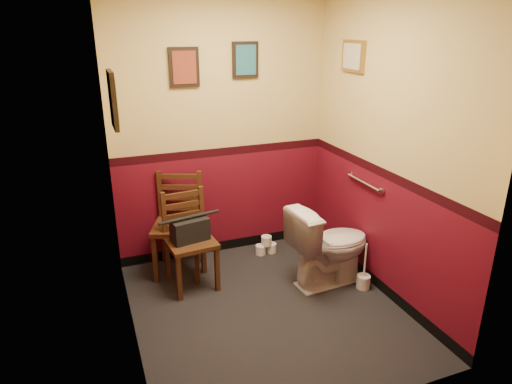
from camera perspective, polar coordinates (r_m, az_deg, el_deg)
floor at (r=4.08m, az=1.31°, el=-14.45°), size 2.20×2.40×0.00m
wall_back at (r=4.59m, az=-4.32°, el=7.96°), size 2.20×0.00×2.70m
wall_front at (r=2.49m, az=12.12°, el=-3.23°), size 2.20×0.00×2.70m
wall_left at (r=3.25m, az=-16.74°, el=1.94°), size 0.00×2.40×2.70m
wall_right at (r=4.03m, az=16.15°, el=5.48°), size 0.00×2.40×2.70m
grab_bar at (r=4.32m, az=13.35°, el=1.15°), size 0.05×0.56×0.06m
framed_print_back_a at (r=4.39m, az=-8.97°, el=15.14°), size 0.28×0.04×0.36m
framed_print_back_b at (r=4.56m, az=-1.33°, el=16.18°), size 0.26×0.04×0.34m
framed_print_left at (r=3.24m, az=-17.44°, el=10.93°), size 0.04×0.30×0.38m
framed_print_right at (r=4.40m, az=12.04°, el=16.27°), size 0.04×0.34×0.28m
toilet at (r=4.33m, az=9.20°, el=-6.62°), size 0.82×0.51×0.77m
toilet_brush at (r=4.45m, az=13.27°, el=-10.74°), size 0.13×0.13×0.46m
chair_left at (r=4.50m, az=-9.60°, el=-4.00°), size 0.60×0.60×0.99m
chair_right at (r=4.26m, az=-8.34°, el=-5.99°), size 0.46×0.46×0.90m
handbag at (r=4.18m, az=-8.25°, el=-4.68°), size 0.36×0.22×0.24m
tp_stack at (r=4.93m, az=1.27°, el=-6.77°), size 0.23×0.12×0.20m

